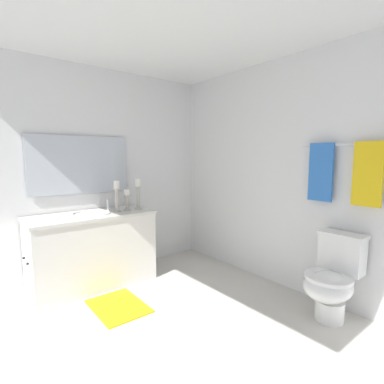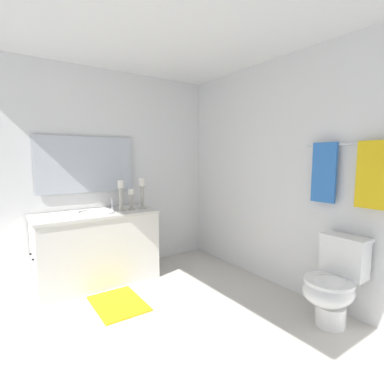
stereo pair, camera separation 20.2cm
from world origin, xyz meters
name	(u,v)px [view 1 (the left image)]	position (x,y,z in m)	size (l,w,h in m)	color
floor	(168,332)	(0.00, 0.00, -0.01)	(3.14, 3.00, 0.02)	beige
wall_back	(281,175)	(0.00, 1.50, 1.23)	(3.14, 0.04, 2.45)	white
wall_left	(92,173)	(-1.57, 0.00, 1.23)	(0.04, 3.00, 2.45)	white
ceiling	(164,10)	(0.00, 0.00, 2.46)	(3.14, 3.00, 0.02)	white
vanity_cabinet	(93,250)	(-1.24, -0.15, 0.40)	(0.58, 1.32, 0.80)	white
sink_basin	(92,217)	(-1.24, -0.15, 0.76)	(0.40, 0.40, 0.24)	white
mirror	(81,165)	(-1.52, -0.15, 1.33)	(0.02, 1.12, 0.65)	silver
candle_holder_tall	(138,193)	(-1.19, 0.39, 1.00)	(0.09, 0.09, 0.36)	#B7B2A5
candle_holder_short	(127,200)	(-1.18, 0.25, 0.93)	(0.09, 0.09, 0.24)	#B7B2A5
candle_holder_mid	(117,195)	(-1.18, 0.12, 0.99)	(0.09, 0.09, 0.35)	#B7B2A5
toilet	(332,279)	(0.74, 1.22, 0.37)	(0.39, 0.54, 0.75)	white
towel_bar	(346,144)	(0.68, 1.44, 1.53)	(0.02, 0.02, 0.81)	silver
towel_near_vanity	(321,172)	(0.48, 1.42, 1.27)	(0.23, 0.03, 0.54)	blue
towel_center	(368,174)	(0.89, 1.42, 1.27)	(0.23, 0.03, 0.54)	yellow
bath_mat	(118,306)	(-0.62, -0.15, 0.01)	(0.60, 0.44, 0.02)	yellow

